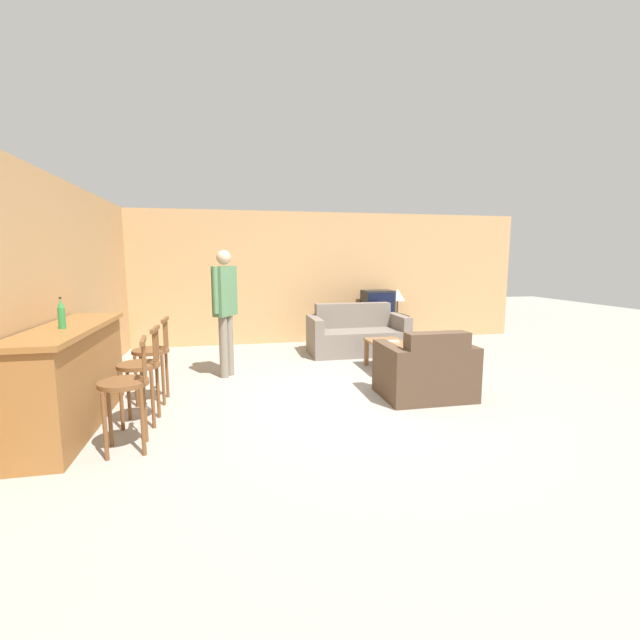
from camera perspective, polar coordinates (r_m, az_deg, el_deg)
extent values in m
plane|color=gray|center=(5.24, 3.84, -10.60)|extent=(24.00, 24.00, 0.00)
cube|color=tan|center=(8.62, -2.87, 5.61)|extent=(9.40, 0.08, 2.60)
cube|color=tan|center=(6.43, -29.16, 3.70)|extent=(0.08, 8.73, 2.60)
cube|color=brown|center=(4.95, -30.17, -6.92)|extent=(0.47, 2.02, 0.98)
cube|color=brown|center=(4.85, -30.61, -1.00)|extent=(0.55, 2.08, 0.05)
cylinder|color=brown|center=(4.12, -24.73, -7.65)|extent=(0.46, 0.46, 0.04)
cylinder|color=brown|center=(4.37, -26.23, -11.23)|extent=(0.04, 0.04, 0.60)
cylinder|color=brown|center=(4.09, -26.75, -12.56)|extent=(0.04, 0.04, 0.60)
cylinder|color=brown|center=(4.34, -22.32, -11.13)|extent=(0.04, 0.04, 0.60)
cylinder|color=brown|center=(4.06, -22.57, -12.47)|extent=(0.04, 0.04, 0.60)
cylinder|color=brown|center=(4.18, -22.28, -4.68)|extent=(0.02, 0.02, 0.33)
cylinder|color=brown|center=(4.10, -22.35, -4.93)|extent=(0.02, 0.02, 0.33)
cylinder|color=brown|center=(4.02, -22.42, -5.19)|extent=(0.02, 0.02, 0.33)
cylinder|color=brown|center=(3.93, -22.49, -5.46)|extent=(0.02, 0.02, 0.33)
cube|color=brown|center=(4.02, -22.53, -2.55)|extent=(0.08, 0.36, 0.04)
cylinder|color=brown|center=(4.72, -23.04, -5.57)|extent=(0.43, 0.43, 0.04)
cylinder|color=brown|center=(4.97, -24.15, -8.76)|extent=(0.04, 0.04, 0.60)
cylinder|color=brown|center=(4.70, -24.96, -9.78)|extent=(0.04, 0.04, 0.60)
cylinder|color=brown|center=(4.91, -20.79, -8.78)|extent=(0.04, 0.04, 0.60)
cylinder|color=brown|center=(4.64, -21.40, -9.81)|extent=(0.04, 0.04, 0.60)
cylinder|color=brown|center=(4.77, -20.77, -3.05)|extent=(0.02, 0.02, 0.33)
cylinder|color=brown|center=(4.69, -20.94, -3.25)|extent=(0.02, 0.02, 0.33)
cylinder|color=brown|center=(4.61, -21.12, -3.45)|extent=(0.02, 0.02, 0.33)
cylinder|color=brown|center=(4.53, -21.30, -3.66)|extent=(0.02, 0.02, 0.33)
cube|color=brown|center=(4.62, -21.14, -1.15)|extent=(0.04, 0.36, 0.04)
cylinder|color=brown|center=(5.39, -21.66, -3.85)|extent=(0.42, 0.42, 0.04)
cylinder|color=brown|center=(5.63, -22.70, -6.75)|extent=(0.04, 0.04, 0.60)
cylinder|color=brown|center=(5.35, -23.31, -7.54)|extent=(0.04, 0.04, 0.60)
cylinder|color=brown|center=(5.58, -19.73, -6.73)|extent=(0.04, 0.04, 0.60)
cylinder|color=brown|center=(5.30, -20.18, -7.53)|extent=(0.04, 0.04, 0.60)
cylinder|color=brown|center=(5.45, -19.69, -1.66)|extent=(0.02, 0.02, 0.33)
cylinder|color=brown|center=(5.36, -19.82, -1.81)|extent=(0.02, 0.02, 0.33)
cylinder|color=brown|center=(5.28, -19.95, -1.96)|extent=(0.02, 0.02, 0.33)
cylinder|color=brown|center=(5.20, -20.08, -2.12)|extent=(0.02, 0.02, 0.33)
cube|color=brown|center=(5.30, -19.98, 0.04)|extent=(0.04, 0.36, 0.04)
cube|color=#70665B|center=(7.69, 5.02, -2.89)|extent=(1.40, 0.87, 0.43)
cube|color=#70665B|center=(7.92, 4.38, 0.66)|extent=(1.40, 0.22, 0.44)
cube|color=#70665B|center=(7.48, -0.69, -2.22)|extent=(0.16, 0.87, 0.67)
cube|color=#70665B|center=(7.92, 10.42, -1.76)|extent=(0.16, 0.87, 0.67)
cube|color=#4C3828|center=(5.46, 13.70, -7.69)|extent=(0.74, 0.82, 0.43)
cube|color=#4C3828|center=(5.10, 15.33, -3.95)|extent=(0.74, 0.22, 0.42)
cube|color=#4C3828|center=(5.64, 17.90, -6.14)|extent=(0.16, 0.82, 0.66)
cube|color=#4C3828|center=(5.26, 9.28, -6.88)|extent=(0.16, 0.82, 0.66)
cube|color=brown|center=(6.51, 9.24, -3.12)|extent=(0.53, 0.91, 0.04)
cube|color=brown|center=(6.10, 8.64, -5.99)|extent=(0.06, 0.06, 0.40)
cube|color=brown|center=(6.27, 12.49, -5.71)|extent=(0.06, 0.06, 0.40)
cube|color=brown|center=(6.86, 6.20, -4.35)|extent=(0.06, 0.06, 0.40)
cube|color=brown|center=(7.01, 9.67, -4.15)|extent=(0.06, 0.06, 0.40)
cube|color=#2D2319|center=(8.76, 7.63, -1.14)|extent=(1.18, 0.52, 0.56)
cube|color=black|center=(8.69, 7.69, 2.30)|extent=(0.60, 0.45, 0.50)
cube|color=black|center=(8.48, 8.21, 2.14)|extent=(0.53, 0.01, 0.43)
cylinder|color=#2D7F3D|center=(4.68, -31.18, 0.21)|extent=(0.06, 0.06, 0.20)
cone|color=#2D7F3D|center=(4.67, -31.31, 1.92)|extent=(0.06, 0.06, 0.08)
cylinder|color=black|center=(4.67, -31.35, 2.54)|extent=(0.02, 0.02, 0.02)
cube|color=#B7AD99|center=(6.51, 9.79, -2.85)|extent=(0.16, 0.14, 0.03)
cylinder|color=brown|center=(8.87, 10.24, 0.81)|extent=(0.16, 0.16, 0.02)
cylinder|color=brown|center=(8.85, 10.27, 1.74)|extent=(0.03, 0.03, 0.26)
cone|color=silver|center=(8.83, 10.31, 3.35)|extent=(0.29, 0.29, 0.24)
cylinder|color=#756B5B|center=(6.23, -12.73, -3.54)|extent=(0.12, 0.12, 0.88)
cylinder|color=#756B5B|center=(6.35, -12.02, -3.31)|extent=(0.12, 0.12, 0.88)
cube|color=#4C754C|center=(6.18, -12.60, 3.78)|extent=(0.35, 0.42, 0.70)
cylinder|color=#4C754C|center=(6.00, -13.77, 3.88)|extent=(0.08, 0.08, 0.64)
cylinder|color=#4C754C|center=(6.36, -11.50, 4.19)|extent=(0.08, 0.08, 0.64)
sphere|color=tan|center=(6.17, -12.73, 8.15)|extent=(0.20, 0.20, 0.20)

